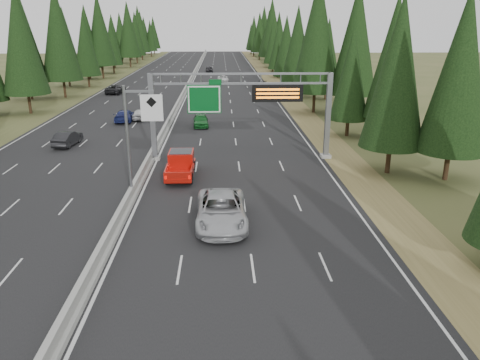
# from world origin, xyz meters

# --- Properties ---
(road) EXTENTS (32.00, 260.00, 0.08)m
(road) POSITION_xyz_m (0.00, 80.00, 0.04)
(road) COLOR black
(road) RESTS_ON ground
(shoulder_right) EXTENTS (3.60, 260.00, 0.06)m
(shoulder_right) POSITION_xyz_m (17.80, 80.00, 0.03)
(shoulder_right) COLOR olive
(shoulder_right) RESTS_ON ground
(shoulder_left) EXTENTS (3.60, 260.00, 0.06)m
(shoulder_left) POSITION_xyz_m (-17.80, 80.00, 0.03)
(shoulder_left) COLOR #434F24
(shoulder_left) RESTS_ON ground
(median_barrier) EXTENTS (0.70, 260.00, 0.85)m
(median_barrier) POSITION_xyz_m (0.00, 80.00, 0.41)
(median_barrier) COLOR gray
(median_barrier) RESTS_ON road
(sign_gantry) EXTENTS (16.75, 0.98, 7.80)m
(sign_gantry) POSITION_xyz_m (8.92, 34.88, 5.27)
(sign_gantry) COLOR slate
(sign_gantry) RESTS_ON road
(hov_sign_pole) EXTENTS (2.80, 0.50, 8.00)m
(hov_sign_pole) POSITION_xyz_m (0.58, 24.97, 4.72)
(hov_sign_pole) COLOR slate
(hov_sign_pole) RESTS_ON road
(tree_row_right) EXTENTS (11.29, 242.76, 18.71)m
(tree_row_right) POSITION_xyz_m (21.95, 71.36, 9.23)
(tree_row_right) COLOR black
(tree_row_right) RESTS_ON ground
(tree_row_left) EXTENTS (11.97, 243.89, 18.55)m
(tree_row_left) POSITION_xyz_m (-21.80, 72.07, 9.26)
(tree_row_left) COLOR black
(tree_row_left) RESTS_ON ground
(silver_minivan) EXTENTS (3.16, 6.71, 1.85)m
(silver_minivan) POSITION_xyz_m (6.42, 20.10, 1.01)
(silver_minivan) COLOR #B1B2B6
(silver_minivan) RESTS_ON road
(red_pickup) EXTENTS (2.10, 5.88, 1.92)m
(red_pickup) POSITION_xyz_m (3.13, 30.23, 1.14)
(red_pickup) COLOR black
(red_pickup) RESTS_ON road
(car_ahead_green) EXTENTS (2.02, 4.50, 1.50)m
(car_ahead_green) POSITION_xyz_m (4.01, 49.45, 0.83)
(car_ahead_green) COLOR #176424
(car_ahead_green) RESTS_ON road
(car_ahead_dkred) EXTENTS (1.50, 4.13, 1.35)m
(car_ahead_dkred) POSITION_xyz_m (14.50, 74.55, 0.76)
(car_ahead_dkred) COLOR #5F0D11
(car_ahead_dkred) RESTS_ON road
(car_ahead_dkgrey) EXTENTS (2.25, 5.09, 1.45)m
(car_ahead_dkgrey) POSITION_xyz_m (14.44, 81.95, 0.81)
(car_ahead_dkgrey) COLOR black
(car_ahead_dkgrey) RESTS_ON road
(car_ahead_white) EXTENTS (2.37, 4.75, 1.29)m
(car_ahead_white) POSITION_xyz_m (6.99, 95.57, 0.73)
(car_ahead_white) COLOR white
(car_ahead_white) RESTS_ON road
(car_ahead_far) EXTENTS (2.11, 4.52, 1.50)m
(car_ahead_far) POSITION_xyz_m (3.60, 116.67, 0.83)
(car_ahead_far) COLOR black
(car_ahead_far) RESTS_ON road
(car_onc_near) EXTENTS (2.01, 4.65, 1.49)m
(car_onc_near) POSITION_xyz_m (-9.29, 40.59, 0.82)
(car_onc_near) COLOR black
(car_onc_near) RESTS_ON road
(car_onc_blue) EXTENTS (2.09, 5.12, 1.48)m
(car_onc_blue) POSITION_xyz_m (-5.79, 52.90, 0.82)
(car_onc_blue) COLOR navy
(car_onc_blue) RESTS_ON road
(car_onc_white) EXTENTS (1.82, 4.18, 1.40)m
(car_onc_white) POSITION_xyz_m (-4.01, 54.24, 0.78)
(car_onc_white) COLOR silver
(car_onc_white) RESTS_ON road
(car_onc_far) EXTENTS (3.09, 5.78, 1.54)m
(car_onc_far) POSITION_xyz_m (-12.25, 78.29, 0.85)
(car_onc_far) COLOR black
(car_onc_far) RESTS_ON road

